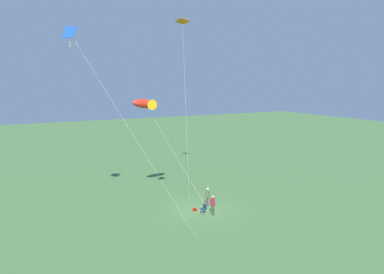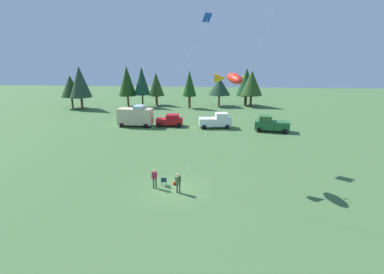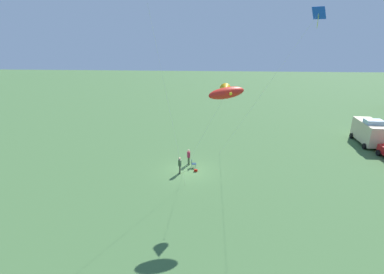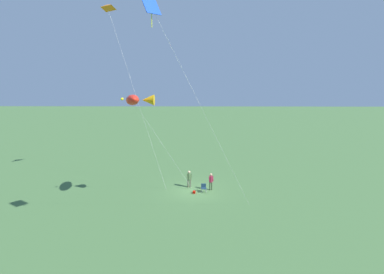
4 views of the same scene
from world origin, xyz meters
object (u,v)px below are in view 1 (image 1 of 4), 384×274
at_px(person_kite_flyer, 208,195).
at_px(folding_chair, 204,208).
at_px(kite_large_fish, 146,104).
at_px(person_spectator, 213,204).
at_px(backpack_on_grass, 195,210).
at_px(kite_delta_orange, 183,21).
at_px(kite_diamond_blue, 74,40).

relative_size(person_kite_flyer, folding_chair, 2.12).
height_order(folding_chair, kite_large_fish, kite_large_fish).
relative_size(person_spectator, backpack_on_grass, 5.44).
height_order(backpack_on_grass, kite_delta_orange, kite_delta_orange).
height_order(kite_diamond_blue, kite_delta_orange, kite_delta_orange).
bearing_deg(kite_delta_orange, backpack_on_grass, 159.86).
height_order(person_spectator, kite_large_fish, kite_large_fish).
xyz_separation_m(person_spectator, kite_large_fish, (6.39, 3.37, 8.15)).
xyz_separation_m(folding_chair, backpack_on_grass, (0.94, 0.34, -0.38)).
relative_size(person_spectator, kite_delta_orange, 0.10).
xyz_separation_m(folding_chair, kite_diamond_blue, (3.01, 9.60, 13.85)).
distance_m(person_spectator, kite_diamond_blue, 17.12).
bearing_deg(backpack_on_grass, person_spectator, -153.18).
bearing_deg(kite_delta_orange, kite_diamond_blue, 116.75).
relative_size(person_spectator, kite_large_fish, 0.18).
distance_m(folding_chair, kite_diamond_blue, 17.12).
xyz_separation_m(folding_chair, person_spectator, (-0.71, -0.49, 0.53)).
height_order(person_kite_flyer, kite_large_fish, kite_large_fish).
relative_size(kite_large_fish, kite_delta_orange, 0.55).
relative_size(kite_diamond_blue, kite_delta_orange, 0.86).
xyz_separation_m(person_kite_flyer, backpack_on_grass, (-0.50, 1.58, -0.91)).
bearing_deg(backpack_on_grass, folding_chair, -159.89).
height_order(person_kite_flyer, kite_delta_orange, kite_delta_orange).
height_order(kite_large_fish, kite_delta_orange, kite_delta_orange).
bearing_deg(kite_diamond_blue, person_kite_flyer, -98.24).
height_order(folding_chair, kite_diamond_blue, kite_diamond_blue).
xyz_separation_m(kite_diamond_blue, kite_delta_orange, (6.20, -12.29, 3.10)).
distance_m(folding_chair, kite_large_fish, 10.77).
distance_m(person_kite_flyer, kite_delta_orange, 18.22).
bearing_deg(kite_diamond_blue, kite_large_fish, -68.34).
distance_m(person_spectator, backpack_on_grass, 2.06).
bearing_deg(folding_chair, backpack_on_grass, -76.64).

